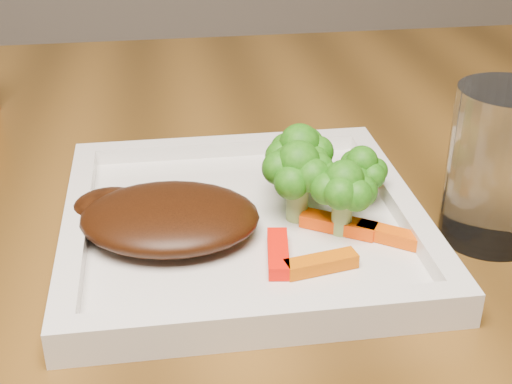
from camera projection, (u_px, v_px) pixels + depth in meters
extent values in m
cube|color=white|center=(243.00, 228.00, 0.55)|extent=(0.27, 0.27, 0.01)
ellipsoid|color=#331607|center=(170.00, 217.00, 0.53)|extent=(0.15, 0.12, 0.03)
cube|color=#C85803|center=(321.00, 264.00, 0.49)|extent=(0.05, 0.02, 0.01)
cube|color=#E14E03|center=(390.00, 235.00, 0.52)|extent=(0.05, 0.04, 0.01)
cube|color=#F61104|center=(278.00, 253.00, 0.50)|extent=(0.02, 0.06, 0.01)
cube|color=orange|center=(362.00, 181.00, 0.60)|extent=(0.05, 0.02, 0.01)
cube|color=#FA4804|center=(338.00, 224.00, 0.54)|extent=(0.06, 0.04, 0.01)
cylinder|color=silver|center=(499.00, 166.00, 0.53)|extent=(0.08, 0.08, 0.12)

